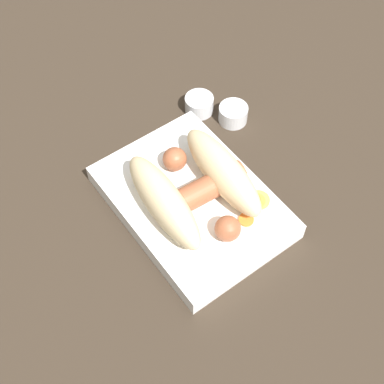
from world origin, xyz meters
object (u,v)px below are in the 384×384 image
(condiment_cup_near, at_px, (233,115))
(sausage, at_px, (200,192))
(bread_roll, at_px, (194,186))
(food_tray, at_px, (192,202))
(condiment_cup_far, at_px, (199,105))

(condiment_cup_near, bearing_deg, sausage, -53.69)
(bread_roll, xyz_separation_m, sausage, (0.01, 0.01, -0.01))
(condiment_cup_near, bearing_deg, bread_roll, -56.47)
(bread_roll, xyz_separation_m, condiment_cup_near, (-0.10, 0.15, -0.05))
(sausage, height_order, condiment_cup_near, sausage)
(food_tray, xyz_separation_m, condiment_cup_far, (-0.15, 0.12, -0.00))
(bread_roll, height_order, condiment_cup_near, bread_roll)
(food_tray, relative_size, bread_roll, 1.47)
(bread_roll, distance_m, condiment_cup_far, 0.20)
(sausage, relative_size, condiment_cup_near, 3.65)
(food_tray, bearing_deg, condiment_cup_far, 140.08)
(condiment_cup_far, bearing_deg, food_tray, -39.92)
(food_tray, distance_m, sausage, 0.04)
(bread_roll, distance_m, sausage, 0.01)
(bread_roll, relative_size, condiment_cup_near, 3.83)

